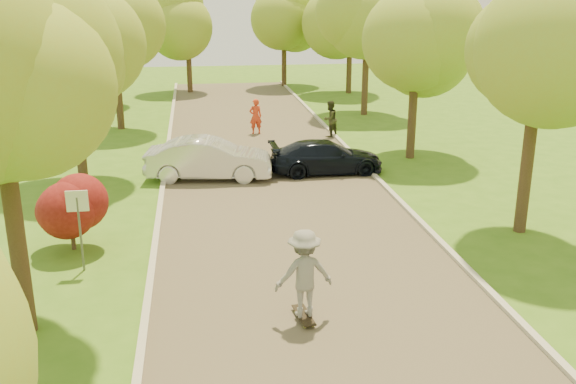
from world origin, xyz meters
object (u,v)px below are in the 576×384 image
dark_sedan (326,157)px  person_olive (330,119)px  street_sign (78,214)px  silver_sedan (209,159)px  skateboarder (304,273)px  person_striped (256,116)px  longboard (304,315)px

dark_sedan → person_olive: 6.54m
street_sign → silver_sedan: street_sign is taller
street_sign → skateboarder: street_sign is taller
street_sign → skateboarder: bearing=-33.3°
skateboarder → person_olive: skateboarder is taller
silver_sedan → skateboarder: size_ratio=2.41×
skateboarder → street_sign: bearing=-40.1°
skateboarder → person_olive: size_ratio=1.12×
dark_sedan → person_striped: (-2.05, 7.57, 0.24)m
skateboarder → dark_sedan: bearing=-110.7°
dark_sedan → skateboarder: skateboarder is taller
longboard → person_olive: (4.38, 17.96, 0.78)m
skateboarder → person_olive: (4.38, 17.96, -0.24)m
longboard → person_striped: bearing=-99.3°
person_striped → person_olive: bearing=150.8°
silver_sedan → street_sign: bearing=164.0°
longboard → silver_sedan: bearing=-88.2°
silver_sedan → skateboarder: skateboarder is taller
street_sign → skateboarder: size_ratio=1.09×
street_sign → person_olive: size_ratio=1.22×
skateboarder → person_striped: (0.83, 19.17, -0.24)m
dark_sedan → person_olive: bearing=-14.1°
silver_sedan → skateboarder: bearing=-163.9°
longboard → street_sign: bearing=-40.1°
dark_sedan → skateboarder: (-2.88, -11.60, 0.48)m
silver_sedan → skateboarder: 11.57m
street_sign → person_striped: street_sign is taller
person_olive → skateboarder: bearing=36.3°
longboard → person_striped: person_striped is taller
street_sign → dark_sedan: 11.54m
dark_sedan → longboard: size_ratio=4.27×
silver_sedan → person_striped: (2.55, 7.73, 0.10)m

